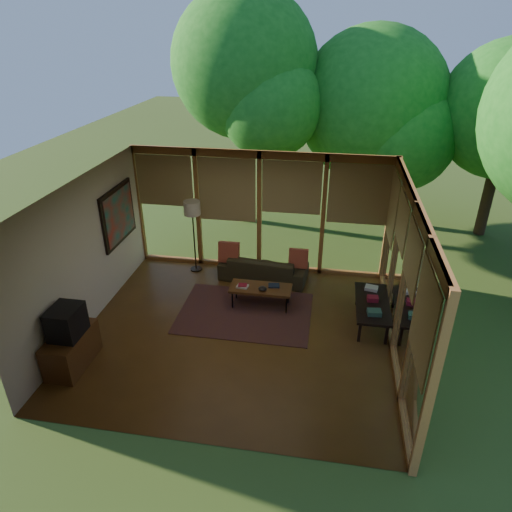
% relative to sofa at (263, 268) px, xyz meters
% --- Properties ---
extents(floor, '(5.50, 5.50, 0.00)m').
position_rel_sofa_xyz_m(floor, '(-0.18, -2.00, -0.27)').
color(floor, brown).
rests_on(floor, ground).
extents(ceiling, '(5.50, 5.50, 0.00)m').
position_rel_sofa_xyz_m(ceiling, '(-0.18, -2.00, 2.43)').
color(ceiling, white).
rests_on(ceiling, ground).
extents(wall_left, '(0.04, 5.00, 2.70)m').
position_rel_sofa_xyz_m(wall_left, '(-2.93, -2.00, 1.08)').
color(wall_left, silver).
rests_on(wall_left, ground).
extents(wall_front, '(5.50, 0.04, 2.70)m').
position_rel_sofa_xyz_m(wall_front, '(-0.18, -4.50, 1.08)').
color(wall_front, silver).
rests_on(wall_front, ground).
extents(window_wall_back, '(5.50, 0.12, 2.70)m').
position_rel_sofa_xyz_m(window_wall_back, '(-0.18, 0.50, 1.08)').
color(window_wall_back, '#A46933').
rests_on(window_wall_back, ground).
extents(window_wall_right, '(0.12, 5.00, 2.70)m').
position_rel_sofa_xyz_m(window_wall_right, '(2.57, -2.00, 1.08)').
color(window_wall_right, '#A46933').
rests_on(window_wall_right, ground).
extents(tree_nw, '(3.61, 3.61, 5.91)m').
position_rel_sofa_xyz_m(tree_nw, '(-1.01, 3.30, 3.82)').
color(tree_nw, '#3C2716').
rests_on(tree_nw, ground).
extents(tree_ne, '(3.83, 3.83, 5.06)m').
position_rel_sofa_xyz_m(tree_ne, '(2.20, 3.88, 2.87)').
color(tree_ne, '#3C2716').
rests_on(tree_ne, ground).
extents(tree_far, '(3.25, 3.25, 4.80)m').
position_rel_sofa_xyz_m(tree_far, '(5.31, 3.34, 2.89)').
color(tree_far, '#3C2716').
rests_on(tree_far, ground).
extents(rug, '(2.52, 1.79, 0.01)m').
position_rel_sofa_xyz_m(rug, '(-0.15, -1.37, -0.27)').
color(rug, brown).
rests_on(rug, floor).
extents(sofa, '(1.94, 0.93, 0.55)m').
position_rel_sofa_xyz_m(sofa, '(0.00, 0.00, 0.00)').
color(sofa, '#352E1A').
rests_on(sofa, floor).
extents(pillow_left, '(0.45, 0.24, 0.47)m').
position_rel_sofa_xyz_m(pillow_left, '(-0.75, -0.05, 0.33)').
color(pillow_left, maroon).
rests_on(pillow_left, sofa).
extents(pillow_right, '(0.40, 0.22, 0.42)m').
position_rel_sofa_xyz_m(pillow_right, '(0.75, -0.05, 0.31)').
color(pillow_right, maroon).
rests_on(pillow_right, sofa).
extents(ct_book_lower, '(0.24, 0.19, 0.03)m').
position_rel_sofa_xyz_m(ct_book_lower, '(-0.24, -1.12, 0.17)').
color(ct_book_lower, beige).
rests_on(ct_book_lower, coffee_table).
extents(ct_book_upper, '(0.18, 0.14, 0.03)m').
position_rel_sofa_xyz_m(ct_book_upper, '(-0.24, -1.12, 0.19)').
color(ct_book_upper, maroon).
rests_on(ct_book_upper, coffee_table).
extents(ct_book_side, '(0.23, 0.19, 0.03)m').
position_rel_sofa_xyz_m(ct_book_side, '(0.36, -0.99, 0.17)').
color(ct_book_side, black).
rests_on(ct_book_side, coffee_table).
extents(ct_bowl, '(0.16, 0.16, 0.07)m').
position_rel_sofa_xyz_m(ct_bowl, '(0.16, -1.17, 0.19)').
color(ct_bowl, black).
rests_on(ct_bowl, coffee_table).
extents(media_cabinet, '(0.50, 1.00, 0.60)m').
position_rel_sofa_xyz_m(media_cabinet, '(-2.65, -3.30, 0.03)').
color(media_cabinet, brown).
rests_on(media_cabinet, floor).
extents(television, '(0.45, 0.55, 0.50)m').
position_rel_sofa_xyz_m(television, '(-2.63, -3.30, 0.58)').
color(television, black).
rests_on(television, media_cabinet).
extents(console_book_a, '(0.25, 0.20, 0.09)m').
position_rel_sofa_xyz_m(console_book_a, '(2.22, -1.70, 0.22)').
color(console_book_a, '#31574A').
rests_on(console_book_a, side_console).
extents(console_book_b, '(0.20, 0.15, 0.09)m').
position_rel_sofa_xyz_m(console_book_b, '(2.22, -1.25, 0.23)').
color(console_book_b, maroon).
rests_on(console_book_b, side_console).
extents(console_book_c, '(0.27, 0.22, 0.06)m').
position_rel_sofa_xyz_m(console_book_c, '(2.22, -0.85, 0.21)').
color(console_book_c, beige).
rests_on(console_book_c, side_console).
extents(floor_lamp, '(0.36, 0.36, 1.65)m').
position_rel_sofa_xyz_m(floor_lamp, '(-1.58, 0.15, 1.13)').
color(floor_lamp, black).
rests_on(floor_lamp, floor).
extents(coffee_table, '(1.20, 0.50, 0.43)m').
position_rel_sofa_xyz_m(coffee_table, '(0.11, -1.07, 0.12)').
color(coffee_table, brown).
rests_on(coffee_table, floor).
extents(side_console, '(0.60, 1.40, 0.46)m').
position_rel_sofa_xyz_m(side_console, '(2.22, -1.30, 0.14)').
color(side_console, black).
rests_on(side_console, floor).
extents(wall_painting, '(0.06, 1.35, 1.15)m').
position_rel_sofa_xyz_m(wall_painting, '(-2.89, -0.60, 1.28)').
color(wall_painting, black).
rests_on(wall_painting, wall_left).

